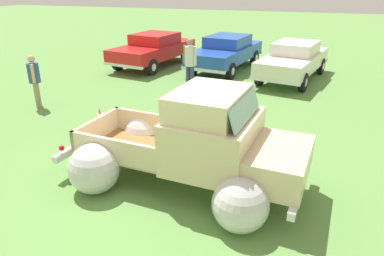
# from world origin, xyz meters

# --- Properties ---
(ground_plane) EXTENTS (80.00, 80.00, 0.00)m
(ground_plane) POSITION_xyz_m (0.00, 0.00, 0.00)
(ground_plane) COLOR #609347
(vintage_pickup_truck) EXTENTS (4.78, 3.11, 1.96)m
(vintage_pickup_truck) POSITION_xyz_m (0.39, -0.04, 0.76)
(vintage_pickup_truck) COLOR black
(vintage_pickup_truck) RESTS_ON ground
(show_car_0) EXTENTS (2.72, 4.73, 1.43)m
(show_car_0) POSITION_xyz_m (-4.55, 9.11, 0.79)
(show_car_0) COLOR black
(show_car_0) RESTS_ON ground
(show_car_1) EXTENTS (2.58, 4.78, 1.43)m
(show_car_1) POSITION_xyz_m (-1.31, 9.44, 0.78)
(show_car_1) COLOR black
(show_car_1) RESTS_ON ground
(show_car_2) EXTENTS (2.68, 4.77, 1.43)m
(show_car_2) POSITION_xyz_m (1.56, 8.63, 0.78)
(show_car_2) COLOR black
(show_car_2) RESTS_ON ground
(spectator_0) EXTENTS (0.48, 0.48, 1.61)m
(spectator_0) POSITION_xyz_m (-5.68, 2.80, 0.91)
(spectator_0) COLOR gray
(spectator_0) RESTS_ON ground
(spectator_1) EXTENTS (0.53, 0.43, 1.82)m
(spectator_1) POSITION_xyz_m (-1.78, 5.93, 1.05)
(spectator_1) COLOR navy
(spectator_1) RESTS_ON ground
(lane_cone_0) EXTENTS (0.36, 0.36, 0.63)m
(lane_cone_0) POSITION_xyz_m (-2.87, 1.77, 0.31)
(lane_cone_0) COLOR black
(lane_cone_0) RESTS_ON ground
(lane_cone_1) EXTENTS (0.36, 0.36, 0.63)m
(lane_cone_1) POSITION_xyz_m (0.14, 2.02, 0.31)
(lane_cone_1) COLOR black
(lane_cone_1) RESTS_ON ground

